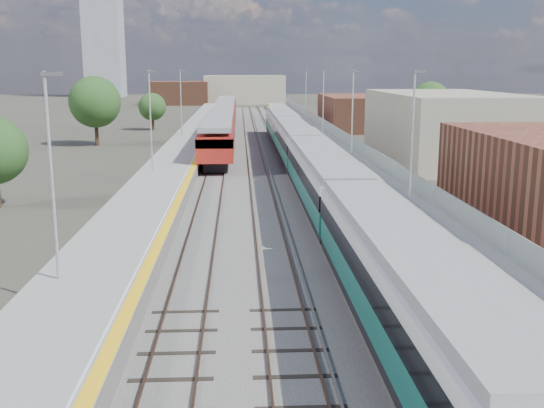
{
  "coord_description": "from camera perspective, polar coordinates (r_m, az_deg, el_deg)",
  "views": [
    {
      "loc": [
        -3.51,
        -14.69,
        8.58
      ],
      "look_at": [
        -1.97,
        15.27,
        2.2
      ],
      "focal_mm": 42.0,
      "sensor_mm": 36.0,
      "label": 1
    }
  ],
  "objects": [
    {
      "name": "tree_b",
      "position": [
        75.24,
        -15.59,
        8.8
      ],
      "size": [
        5.78,
        5.78,
        7.84
      ],
      "color": "#382619",
      "rests_on": "ground"
    },
    {
      "name": "platform_left",
      "position": [
        67.88,
        -7.64,
        5.08
      ],
      "size": [
        4.3,
        155.0,
        8.52
      ],
      "color": "slate",
      "rests_on": "ground"
    },
    {
      "name": "buildings",
      "position": [
        153.99,
        -8.61,
        12.67
      ],
      "size": [
        72.0,
        185.5,
        40.0
      ],
      "color": "brown",
      "rests_on": "ground"
    },
    {
      "name": "platform_right",
      "position": [
        68.23,
        4.49,
        5.2
      ],
      "size": [
        4.7,
        155.0,
        8.52
      ],
      "color": "slate",
      "rests_on": "ground"
    },
    {
      "name": "tree_d",
      "position": [
        85.73,
        13.98,
        8.88
      ],
      "size": [
        5.18,
        5.18,
        7.02
      ],
      "color": "#382619",
      "rests_on": "ground"
    },
    {
      "name": "ground",
      "position": [
        65.35,
        0.15,
        4.46
      ],
      "size": [
        320.0,
        320.0,
        0.0
      ],
      "primitive_type": "plane",
      "color": "#47443A",
      "rests_on": "ground"
    },
    {
      "name": "tracks",
      "position": [
        69.41,
        -1.4,
        4.99
      ],
      "size": [
        8.96,
        160.0,
        0.17
      ],
      "color": "#4C3323",
      "rests_on": "ground"
    },
    {
      "name": "green_train",
      "position": [
        47.93,
        3.08,
        4.31
      ],
      "size": [
        2.81,
        78.18,
        3.09
      ],
      "color": "black",
      "rests_on": "ground"
    },
    {
      "name": "ballast_bed",
      "position": [
        67.74,
        -1.87,
        4.75
      ],
      "size": [
        10.5,
        155.0,
        0.06
      ],
      "primitive_type": "cube",
      "color": "#565451",
      "rests_on": "ground"
    },
    {
      "name": "red_train",
      "position": [
        81.86,
        -4.37,
        7.56
      ],
      "size": [
        3.06,
        62.0,
        3.86
      ],
      "color": "black",
      "rests_on": "ground"
    },
    {
      "name": "tree_c",
      "position": [
        92.93,
        -10.69,
        8.56
      ],
      "size": [
        3.9,
        3.9,
        5.28
      ],
      "color": "#382619",
      "rests_on": "ground"
    }
  ]
}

